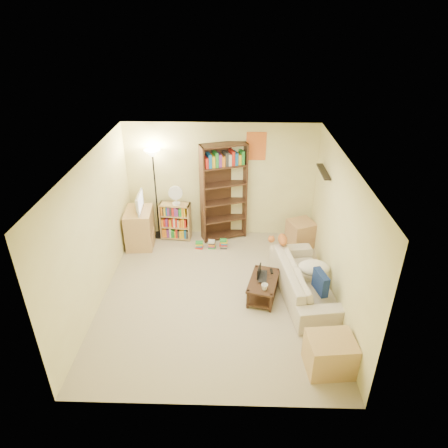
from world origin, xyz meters
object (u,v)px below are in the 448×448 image
(laptop, at_px, (266,277))
(end_cabinet, at_px, (330,354))
(coffee_table, at_px, (263,286))
(tv_stand, at_px, (140,228))
(short_bookshelf, at_px, (176,221))
(floor_lamp, at_px, (154,169))
(sofa, at_px, (305,280))
(mug, at_px, (265,287))
(tabby_cat, at_px, (281,239))
(television, at_px, (137,202))
(side_table, at_px, (301,234))
(desk_fan, at_px, (176,195))
(tall_bookshelf, at_px, (224,190))

(laptop, xyz_separation_m, end_cabinet, (0.79, -1.63, -0.12))
(coffee_table, relative_size, tv_stand, 1.13)
(coffee_table, xyz_separation_m, short_bookshelf, (-1.79, 1.99, 0.19))
(floor_lamp, bearing_deg, coffee_table, -43.61)
(coffee_table, bearing_deg, laptop, 73.42)
(sofa, xyz_separation_m, floor_lamp, (-2.92, 1.98, 1.29))
(coffee_table, bearing_deg, short_bookshelf, 145.57)
(floor_lamp, bearing_deg, mug, -47.13)
(sofa, bearing_deg, laptop, 84.56)
(laptop, height_order, tv_stand, tv_stand)
(end_cabinet, bearing_deg, tabby_cat, 101.31)
(sofa, height_order, floor_lamp, floor_lamp)
(television, height_order, floor_lamp, floor_lamp)
(coffee_table, relative_size, floor_lamp, 0.46)
(laptop, distance_m, floor_lamp, 3.24)
(coffee_table, distance_m, side_table, 1.98)
(tabby_cat, height_order, laptop, tabby_cat)
(desk_fan, distance_m, end_cabinet, 4.43)
(laptop, xyz_separation_m, side_table, (0.85, 1.70, -0.10))
(floor_lamp, bearing_deg, side_table, -5.92)
(laptop, height_order, tall_bookshelf, tall_bookshelf)
(desk_fan, xyz_separation_m, floor_lamp, (-0.44, 0.14, 0.52))
(end_cabinet, bearing_deg, short_bookshelf, 126.48)
(tv_stand, distance_m, television, 0.59)
(coffee_table, height_order, television, television)
(short_bookshelf, bearing_deg, floor_lamp, 172.78)
(side_table, bearing_deg, tall_bookshelf, 169.01)
(end_cabinet, bearing_deg, floor_lamp, 129.66)
(mug, bearing_deg, tabby_cat, 72.37)
(mug, relative_size, desk_fan, 0.37)
(coffee_table, xyz_separation_m, mug, (-0.00, -0.27, 0.19))
(coffee_table, xyz_separation_m, tall_bookshelf, (-0.75, 2.09, 0.89))
(tabby_cat, bearing_deg, end_cabinet, -78.69)
(mug, distance_m, short_bookshelf, 2.89)
(laptop, xyz_separation_m, floor_lamp, (-2.23, 2.02, 1.20))
(laptop, bearing_deg, floor_lamp, 53.06)
(short_bookshelf, distance_m, desk_fan, 0.65)
(desk_fan, bearing_deg, side_table, -3.99)
(coffee_table, bearing_deg, desk_fan, 145.44)
(sofa, height_order, tabby_cat, tabby_cat)
(television, relative_size, short_bookshelf, 0.79)
(tv_stand, bearing_deg, end_cabinet, -48.78)
(end_cabinet, bearing_deg, laptop, 116.03)
(mug, height_order, end_cabinet, end_cabinet)
(sofa, height_order, short_bookshelf, short_bookshelf)
(mug, xyz_separation_m, desk_fan, (-1.75, 2.22, 0.65))
(laptop, relative_size, short_bookshelf, 0.48)
(end_cabinet, bearing_deg, television, 135.69)
(mug, distance_m, end_cabinet, 1.54)
(short_bookshelf, bearing_deg, tabby_cat, -22.22)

